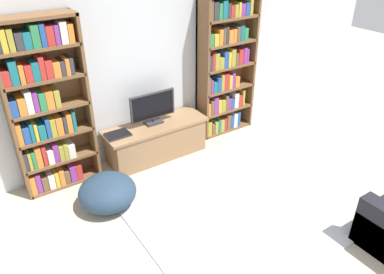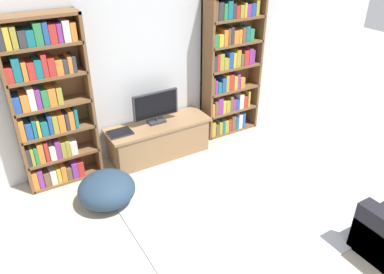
{
  "view_description": "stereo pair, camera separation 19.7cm",
  "coord_description": "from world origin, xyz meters",
  "views": [
    {
      "loc": [
        -2.15,
        -0.14,
        2.9
      ],
      "look_at": [
        -0.01,
        3.07,
        0.7
      ],
      "focal_mm": 35.0,
      "sensor_mm": 36.0,
      "label": 1
    },
    {
      "loc": [
        -1.99,
        -0.24,
        2.9
      ],
      "look_at": [
        -0.01,
        3.07,
        0.7
      ],
      "focal_mm": 35.0,
      "sensor_mm": 36.0,
      "label": 2
    }
  ],
  "objects": [
    {
      "name": "bookshelf_right",
      "position": [
        1.21,
        4.05,
        1.04
      ],
      "size": [
        0.91,
        0.3,
        2.09
      ],
      "color": "brown",
      "rests_on": "ground_plane"
    },
    {
      "name": "television",
      "position": [
        -0.05,
        3.97,
        0.74
      ],
      "size": [
        0.66,
        0.16,
        0.45
      ],
      "color": "#2D2D33",
      "rests_on": "tv_stand"
    },
    {
      "name": "beanbag_ottoman",
      "position": [
        -1.05,
        3.27,
        0.19
      ],
      "size": [
        0.67,
        0.67,
        0.39
      ],
      "primitive_type": "ellipsoid",
      "color": "#23384C",
      "rests_on": "ground_plane"
    },
    {
      "name": "bookshelf_left",
      "position": [
        -1.39,
        4.05,
        1.06
      ],
      "size": [
        0.91,
        0.3,
        2.09
      ],
      "color": "brown",
      "rests_on": "ground_plane"
    },
    {
      "name": "tv_stand",
      "position": [
        -0.05,
        3.92,
        0.25
      ],
      "size": [
        1.45,
        0.5,
        0.5
      ],
      "color": "#8E6B47",
      "rests_on": "ground_plane"
    },
    {
      "name": "laptop",
      "position": [
        -0.61,
        3.92,
        0.52
      ],
      "size": [
        0.31,
        0.23,
        0.03
      ],
      "color": "#28282D",
      "rests_on": "tv_stand"
    },
    {
      "name": "wall_back",
      "position": [
        0.0,
        4.23,
        1.3
      ],
      "size": [
        8.8,
        0.06,
        2.6
      ],
      "color": "silver",
      "rests_on": "ground_plane"
    },
    {
      "name": "area_rug",
      "position": [
        0.02,
        2.21,
        0.01
      ],
      "size": [
        2.07,
        1.85,
        0.02
      ],
      "color": "#B2B7C1",
      "rests_on": "ground_plane"
    }
  ]
}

